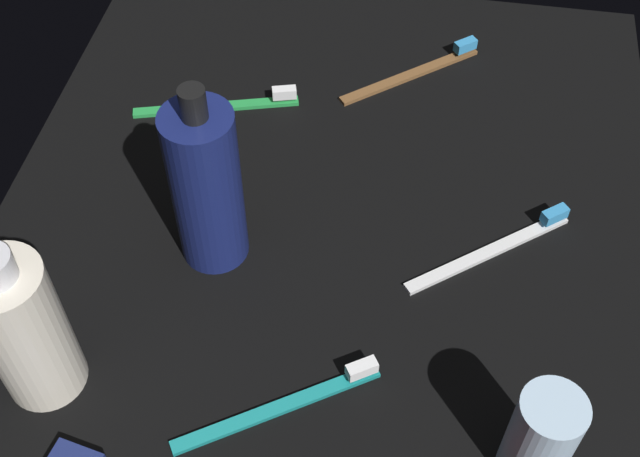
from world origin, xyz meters
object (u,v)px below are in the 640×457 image
(deodorant_stick, at_px, (541,438))
(toothbrush_green, at_px, (226,103))
(lotion_bottle, at_px, (206,187))
(toothbrush_teal, at_px, (290,401))
(toothbrush_brown, at_px, (419,69))
(bodywash_bottle, at_px, (24,329))
(toothbrush_white, at_px, (499,245))

(deodorant_stick, bearing_deg, toothbrush_green, -137.77)
(lotion_bottle, relative_size, toothbrush_teal, 1.24)
(toothbrush_teal, distance_m, toothbrush_brown, 0.44)
(lotion_bottle, height_order, bodywash_bottle, lotion_bottle)
(toothbrush_teal, distance_m, toothbrush_white, 0.25)
(lotion_bottle, relative_size, toothbrush_green, 1.11)
(toothbrush_white, bearing_deg, toothbrush_green, -116.55)
(toothbrush_white, distance_m, toothbrush_green, 0.33)
(lotion_bottle, bearing_deg, toothbrush_brown, 149.55)
(toothbrush_brown, relative_size, toothbrush_white, 0.98)
(deodorant_stick, xyz_separation_m, toothbrush_brown, (-0.45, -0.13, -0.04))
(deodorant_stick, relative_size, toothbrush_brown, 0.68)
(lotion_bottle, height_order, toothbrush_brown, lotion_bottle)
(deodorant_stick, distance_m, toothbrush_green, 0.49)
(toothbrush_brown, bearing_deg, lotion_bottle, -30.45)
(toothbrush_teal, relative_size, toothbrush_white, 1.06)
(toothbrush_white, bearing_deg, lotion_bottle, -80.92)
(toothbrush_teal, bearing_deg, deodorant_stick, 83.63)
(toothbrush_brown, xyz_separation_m, toothbrush_white, (0.24, 0.10, 0.00))
(lotion_bottle, bearing_deg, toothbrush_white, 99.08)
(bodywash_bottle, relative_size, toothbrush_green, 0.94)
(toothbrush_green, bearing_deg, toothbrush_white, 63.45)
(deodorant_stick, bearing_deg, toothbrush_white, -172.17)
(lotion_bottle, xyz_separation_m, toothbrush_white, (-0.04, 0.26, -0.08))
(lotion_bottle, distance_m, toothbrush_teal, 0.20)
(lotion_bottle, distance_m, toothbrush_white, 0.28)
(lotion_bottle, bearing_deg, toothbrush_teal, 33.96)
(deodorant_stick, relative_size, toothbrush_teal, 0.63)
(toothbrush_brown, height_order, toothbrush_green, same)
(toothbrush_teal, xyz_separation_m, toothbrush_brown, (-0.43, 0.07, 0.00))
(deodorant_stick, xyz_separation_m, toothbrush_green, (-0.36, -0.33, -0.04))
(deodorant_stick, bearing_deg, lotion_bottle, -120.18)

